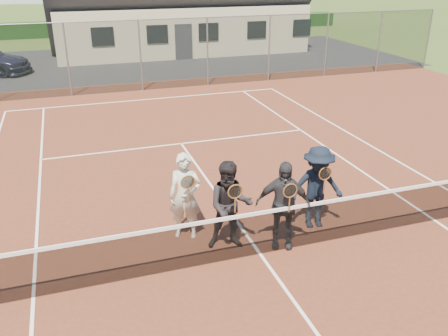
# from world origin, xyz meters

# --- Properties ---
(ground) EXTENTS (220.00, 220.00, 0.00)m
(ground) POSITION_xyz_m (0.00, 20.00, 0.00)
(ground) COLOR #344B1A
(ground) RESTS_ON ground
(court_surface) EXTENTS (30.00, 30.00, 0.02)m
(court_surface) POSITION_xyz_m (0.00, 0.00, 0.01)
(court_surface) COLOR #562819
(court_surface) RESTS_ON ground
(tarmac_carpark) EXTENTS (40.00, 12.00, 0.01)m
(tarmac_carpark) POSITION_xyz_m (-4.00, 20.00, 0.01)
(tarmac_carpark) COLOR black
(tarmac_carpark) RESTS_ON ground
(hedge_row) EXTENTS (40.00, 1.20, 1.10)m
(hedge_row) POSITION_xyz_m (0.00, 32.00, 0.55)
(hedge_row) COLOR black
(hedge_row) RESTS_ON ground
(court_markings) EXTENTS (11.03, 23.83, 0.01)m
(court_markings) POSITION_xyz_m (0.00, 0.00, 0.02)
(court_markings) COLOR white
(court_markings) RESTS_ON court_surface
(tennis_net) EXTENTS (11.68, 0.08, 1.10)m
(tennis_net) POSITION_xyz_m (0.00, 0.00, 0.54)
(tennis_net) COLOR slate
(tennis_net) RESTS_ON ground
(perimeter_fence) EXTENTS (30.07, 0.07, 3.02)m
(perimeter_fence) POSITION_xyz_m (0.00, 13.50, 1.52)
(perimeter_fence) COLOR slate
(perimeter_fence) RESTS_ON ground
(player_a) EXTENTS (0.77, 0.65, 1.80)m
(player_a) POSITION_xyz_m (-1.17, 1.12, 0.92)
(player_a) COLOR beige
(player_a) RESTS_ON court_surface
(player_b) EXTENTS (1.02, 0.88, 1.80)m
(player_b) POSITION_xyz_m (-0.46, 0.46, 0.92)
(player_b) COLOR black
(player_b) RESTS_ON court_surface
(player_c) EXTENTS (1.14, 0.80, 1.80)m
(player_c) POSITION_xyz_m (0.51, 0.17, 0.92)
(player_c) COLOR #26272B
(player_c) RESTS_ON court_surface
(player_d) EXTENTS (1.24, 0.82, 1.80)m
(player_d) POSITION_xyz_m (1.51, 0.65, 0.92)
(player_d) COLOR black
(player_d) RESTS_ON court_surface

